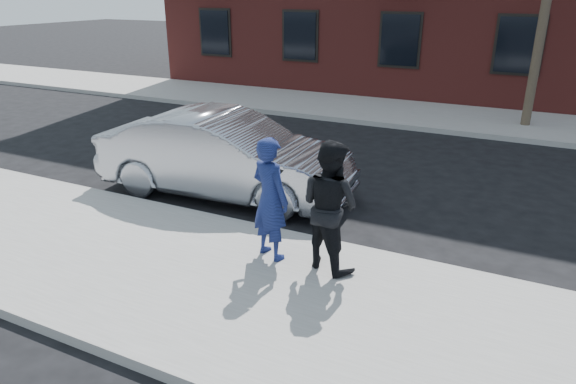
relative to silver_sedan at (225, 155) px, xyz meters
The scene contains 8 objects.
ground 2.97m from the silver_sedan, 77.70° to the right, with size 100.00×100.00×0.00m, color black.
near_sidewalk 3.19m from the silver_sedan, 78.69° to the right, with size 50.00×3.50×0.15m, color gray.
near_curb 1.57m from the silver_sedan, 63.87° to the right, with size 50.00×0.10×0.15m, color #999691.
far_sidewalk 8.52m from the silver_sedan, 85.89° to the left, with size 50.00×3.50×0.15m, color gray.
far_curb 6.73m from the silver_sedan, 84.78° to the left, with size 50.00×0.10×0.15m, color #999691.
silver_sedan is the anchor object (origin of this frame).
man_hoodie 2.97m from the silver_sedan, 44.60° to the right, with size 0.78×0.64×1.83m.
man_peacoat 3.59m from the silver_sedan, 33.54° to the right, with size 1.10×0.98×1.87m.
Camera 1 is at (4.71, -5.27, 3.86)m, focal length 32.00 mm.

